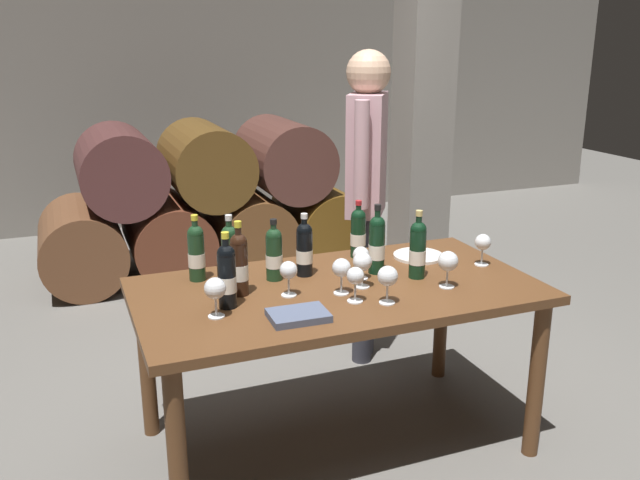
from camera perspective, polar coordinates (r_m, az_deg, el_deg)
The scene contains 26 objects.
ground_plane at distance 3.24m, azimuth 1.35°, elevation -16.58°, with size 14.00×14.00×0.00m, color #66635E.
cellar_back_wall at distance 6.78m, azimuth -12.82°, elevation 13.19°, with size 10.00×0.24×2.80m, color gray.
barrel_stack at distance 5.35m, azimuth -9.48°, elevation 3.08°, with size 2.49×0.90×1.15m.
stone_pillar at distance 4.75m, azimuth 8.60°, elevation 10.80°, with size 0.32×0.32×2.60m, color gray.
dining_table at distance 2.93m, azimuth 1.44°, elevation -5.59°, with size 1.70×0.90×0.76m.
wine_bottle_0 at distance 3.03m, azimuth 4.79°, elevation -0.31°, with size 0.07×0.07×0.31m.
wine_bottle_1 at distance 2.99m, azimuth -1.32°, elevation -0.73°, with size 0.07×0.07×0.28m.
wine_bottle_2 at distance 2.94m, azimuth -7.55°, elevation -1.07°, with size 0.07×0.07×0.30m.
wine_bottle_3 at distance 2.78m, azimuth -6.79°, elevation -1.97°, with size 0.07×0.07×0.31m.
wine_bottle_4 at distance 3.24m, azimuth 3.22°, elevation 0.64°, with size 0.07×0.07×0.28m.
wine_bottle_5 at distance 2.99m, azimuth 8.19°, elevation -0.75°, with size 0.07×0.07×0.30m.
wine_bottle_6 at distance 2.66m, azimuth -7.82°, elevation -2.95°, with size 0.07×0.07×0.31m.
wine_bottle_7 at distance 2.98m, azimuth -10.33°, elevation -1.00°, with size 0.07×0.07×0.29m.
wine_bottle_8 at distance 2.94m, azimuth -3.87°, elevation -1.12°, with size 0.07×0.07×0.27m.
wine_glass_0 at distance 3.21m, azimuth 13.50°, elevation -0.27°, with size 0.07×0.07×0.15m.
wine_glass_1 at distance 2.70m, azimuth 3.00°, elevation -3.14°, with size 0.07×0.07×0.15m.
wine_glass_2 at distance 2.95m, azimuth 3.45°, elevation -1.36°, with size 0.07×0.07×0.15m.
wine_glass_3 at distance 2.78m, azimuth 1.81°, elevation -2.44°, with size 0.08×0.08×0.15m.
wine_glass_4 at distance 2.69m, azimuth 5.70°, elevation -3.12°, with size 0.08×0.08×0.16m.
wine_glass_5 at distance 2.90m, azimuth 10.68°, elevation -1.83°, with size 0.09×0.09×0.16m.
wine_glass_6 at distance 2.58m, azimuth -8.78°, elevation -4.12°, with size 0.08×0.08×0.16m.
wine_glass_7 at distance 2.76m, azimuth -2.65°, elevation -2.65°, with size 0.07×0.07×0.15m.
wine_glass_8 at distance 2.85m, azimuth 3.57°, elevation -1.90°, with size 0.08×0.08×0.16m.
tasting_notebook at distance 2.57m, azimuth -1.83°, elevation -6.33°, with size 0.22×0.16×0.03m, color #4C5670.
serving_plate at distance 3.30m, azimuth 8.25°, elevation -1.32°, with size 0.24×0.24×0.01m, color white.
sommelier_presenting at distance 3.66m, azimuth 3.91°, elevation 5.13°, with size 0.32×0.43×1.72m.
Camera 1 is at (-1.06, -2.49, 1.79)m, focal length 38.19 mm.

